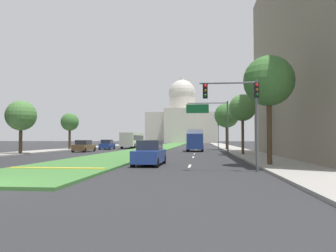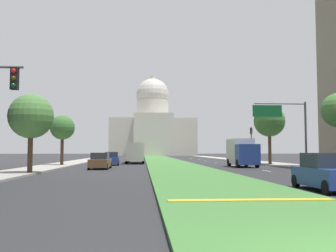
{
  "view_description": "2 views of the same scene",
  "coord_description": "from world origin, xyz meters",
  "px_view_note": "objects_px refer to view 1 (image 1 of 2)",
  "views": [
    {
      "loc": [
        8.35,
        -11.09,
        1.88
      ],
      "look_at": [
        2.19,
        50.51,
        4.28
      ],
      "focal_mm": 34.66,
      "sensor_mm": 36.0,
      "label": 1
    },
    {
      "loc": [
        -3.75,
        -6.0,
        1.87
      ],
      "look_at": [
        0.41,
        56.51,
        5.87
      ],
      "focal_mm": 41.05,
      "sensor_mm": 36.0,
      "label": 2
    }
  ],
  "objects_px": {
    "street_tree_left_far": "(70,122)",
    "street_tree_right_far": "(227,116)",
    "street_tree_right_mid": "(243,108)",
    "traffic_light_far_right": "(218,130)",
    "sedan_lead_stopped": "(150,154)",
    "street_tree_right_near": "(269,81)",
    "overhead_guide_sign": "(212,116)",
    "street_tree_left_mid": "(21,116)",
    "sedan_distant": "(107,145)",
    "sedan_midblock": "(84,146)",
    "city_bus": "(133,139)",
    "capitol_building": "(182,121)",
    "traffic_light_near_right": "(241,105)",
    "box_truck_delivery": "(195,140)"
  },
  "relations": [
    {
      "from": "traffic_light_far_right",
      "to": "sedan_lead_stopped",
      "type": "height_order",
      "value": "traffic_light_far_right"
    },
    {
      "from": "traffic_light_far_right",
      "to": "street_tree_left_mid",
      "type": "relative_size",
      "value": 0.82
    },
    {
      "from": "street_tree_left_far",
      "to": "traffic_light_far_right",
      "type": "bearing_deg",
      "value": 12.79
    },
    {
      "from": "street_tree_right_near",
      "to": "street_tree_left_far",
      "type": "bearing_deg",
      "value": 131.35
    },
    {
      "from": "sedan_midblock",
      "to": "box_truck_delivery",
      "type": "distance_m",
      "value": 16.11
    },
    {
      "from": "overhead_guide_sign",
      "to": "street_tree_right_far",
      "type": "relative_size",
      "value": 0.85
    },
    {
      "from": "street_tree_right_near",
      "to": "box_truck_delivery",
      "type": "bearing_deg",
      "value": 101.71
    },
    {
      "from": "box_truck_delivery",
      "to": "sedan_distant",
      "type": "bearing_deg",
      "value": 157.91
    },
    {
      "from": "capitol_building",
      "to": "street_tree_left_far",
      "type": "height_order",
      "value": "capitol_building"
    },
    {
      "from": "street_tree_right_near",
      "to": "sedan_midblock",
      "type": "height_order",
      "value": "street_tree_right_near"
    },
    {
      "from": "street_tree_left_far",
      "to": "sedan_distant",
      "type": "height_order",
      "value": "street_tree_left_far"
    },
    {
      "from": "street_tree_left_far",
      "to": "traffic_light_near_right",
      "type": "bearing_deg",
      "value": -54.45
    },
    {
      "from": "street_tree_left_far",
      "to": "street_tree_right_far",
      "type": "bearing_deg",
      "value": 2.76
    },
    {
      "from": "street_tree_right_far",
      "to": "sedan_midblock",
      "type": "distance_m",
      "value": 23.17
    },
    {
      "from": "overhead_guide_sign",
      "to": "street_tree_left_mid",
      "type": "distance_m",
      "value": 22.84
    },
    {
      "from": "capitol_building",
      "to": "traffic_light_near_right",
      "type": "height_order",
      "value": "capitol_building"
    },
    {
      "from": "overhead_guide_sign",
      "to": "city_bus",
      "type": "height_order",
      "value": "overhead_guide_sign"
    },
    {
      "from": "street_tree_right_near",
      "to": "sedan_distant",
      "type": "height_order",
      "value": "street_tree_right_near"
    },
    {
      "from": "street_tree_left_mid",
      "to": "sedan_midblock",
      "type": "relative_size",
      "value": 1.34
    },
    {
      "from": "street_tree_left_mid",
      "to": "sedan_distant",
      "type": "xyz_separation_m",
      "value": [
        4.9,
        18.57,
        -3.75
      ]
    },
    {
      "from": "street_tree_right_mid",
      "to": "city_bus",
      "type": "relative_size",
      "value": 0.62
    },
    {
      "from": "street_tree_right_mid",
      "to": "street_tree_right_far",
      "type": "relative_size",
      "value": 0.89
    },
    {
      "from": "capitol_building",
      "to": "sedan_distant",
      "type": "bearing_deg",
      "value": -94.67
    },
    {
      "from": "street_tree_left_far",
      "to": "sedan_midblock",
      "type": "distance_m",
      "value": 10.48
    },
    {
      "from": "city_bus",
      "to": "street_tree_right_mid",
      "type": "bearing_deg",
      "value": -54.75
    },
    {
      "from": "traffic_light_far_right",
      "to": "traffic_light_near_right",
      "type": "bearing_deg",
      "value": -91.22
    },
    {
      "from": "sedan_lead_stopped",
      "to": "sedan_midblock",
      "type": "relative_size",
      "value": 0.93
    },
    {
      "from": "traffic_light_near_right",
      "to": "traffic_light_far_right",
      "type": "bearing_deg",
      "value": 88.78
    },
    {
      "from": "capitol_building",
      "to": "street_tree_right_mid",
      "type": "relative_size",
      "value": 4.5
    },
    {
      "from": "street_tree_left_far",
      "to": "street_tree_right_far",
      "type": "relative_size",
      "value": 0.8
    },
    {
      "from": "street_tree_left_mid",
      "to": "sedan_lead_stopped",
      "type": "distance_m",
      "value": 22.24
    },
    {
      "from": "street_tree_right_near",
      "to": "sedan_lead_stopped",
      "type": "relative_size",
      "value": 1.7
    },
    {
      "from": "traffic_light_near_right",
      "to": "city_bus",
      "type": "relative_size",
      "value": 0.47
    },
    {
      "from": "sedan_distant",
      "to": "street_tree_left_mid",
      "type": "bearing_deg",
      "value": -104.78
    },
    {
      "from": "traffic_light_far_right",
      "to": "sedan_distant",
      "type": "height_order",
      "value": "traffic_light_far_right"
    },
    {
      "from": "capitol_building",
      "to": "street_tree_left_mid",
      "type": "bearing_deg",
      "value": -96.38
    },
    {
      "from": "traffic_light_far_right",
      "to": "street_tree_right_mid",
      "type": "distance_m",
      "value": 21.44
    },
    {
      "from": "street_tree_right_near",
      "to": "box_truck_delivery",
      "type": "distance_m",
      "value": 26.86
    },
    {
      "from": "traffic_light_far_right",
      "to": "street_tree_left_mid",
      "type": "bearing_deg",
      "value": -137.42
    },
    {
      "from": "street_tree_right_near",
      "to": "street_tree_right_far",
      "type": "xyz_separation_m",
      "value": [
        -0.32,
        31.32,
        -0.11
      ]
    },
    {
      "from": "street_tree_right_mid",
      "to": "sedan_lead_stopped",
      "type": "xyz_separation_m",
      "value": [
        -8.26,
        -14.23,
        -4.46
      ]
    },
    {
      "from": "sedan_midblock",
      "to": "sedan_lead_stopped",
      "type": "bearing_deg",
      "value": -59.57
    },
    {
      "from": "traffic_light_near_right",
      "to": "traffic_light_far_right",
      "type": "distance_m",
      "value": 39.49
    },
    {
      "from": "traffic_light_far_right",
      "to": "city_bus",
      "type": "xyz_separation_m",
      "value": [
        -16.31,
        3.97,
        -1.54
      ]
    },
    {
      "from": "street_tree_left_mid",
      "to": "street_tree_left_far",
      "type": "height_order",
      "value": "street_tree_left_mid"
    },
    {
      "from": "traffic_light_near_right",
      "to": "box_truck_delivery",
      "type": "bearing_deg",
      "value": 95.93
    },
    {
      "from": "capitol_building",
      "to": "overhead_guide_sign",
      "type": "height_order",
      "value": "capitol_building"
    },
    {
      "from": "sedan_lead_stopped",
      "to": "street_tree_left_far",
      "type": "bearing_deg",
      "value": 121.48
    },
    {
      "from": "street_tree_left_far",
      "to": "sedan_midblock",
      "type": "xyz_separation_m",
      "value": [
        5.48,
        -8.07,
        -3.83
      ]
    },
    {
      "from": "sedan_lead_stopped",
      "to": "sedan_midblock",
      "type": "bearing_deg",
      "value": 120.43
    }
  ]
}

